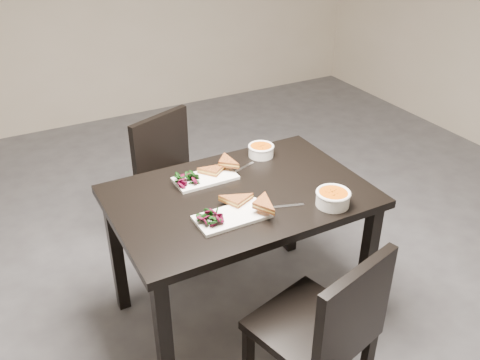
{
  "coord_description": "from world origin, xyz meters",
  "views": [
    {
      "loc": [
        -1.31,
        -2.26,
        2.02
      ],
      "look_at": [
        -0.33,
        -0.44,
        0.82
      ],
      "focal_mm": 38.75,
      "sensor_mm": 36.0,
      "label": 1
    }
  ],
  "objects_px": {
    "table": "(240,210)",
    "soup_bowl_near": "(333,197)",
    "chair_near": "(326,328)",
    "plate_near": "(232,217)",
    "chair_far": "(176,177)",
    "plate_far": "(205,178)",
    "soup_bowl_far": "(261,150)"
  },
  "relations": [
    {
      "from": "chair_far",
      "to": "plate_near",
      "type": "height_order",
      "value": "chair_far"
    },
    {
      "from": "plate_near",
      "to": "plate_far",
      "type": "height_order",
      "value": "same"
    },
    {
      "from": "chair_near",
      "to": "soup_bowl_near",
      "type": "bearing_deg",
      "value": 38.29
    },
    {
      "from": "table",
      "to": "chair_near",
      "type": "height_order",
      "value": "chair_near"
    },
    {
      "from": "table",
      "to": "chair_far",
      "type": "xyz_separation_m",
      "value": [
        -0.05,
        0.73,
        -0.17
      ]
    },
    {
      "from": "table",
      "to": "chair_near",
      "type": "bearing_deg",
      "value": -88.21
    },
    {
      "from": "table",
      "to": "plate_far",
      "type": "height_order",
      "value": "plate_far"
    },
    {
      "from": "table",
      "to": "soup_bowl_near",
      "type": "height_order",
      "value": "soup_bowl_near"
    },
    {
      "from": "chair_far",
      "to": "plate_far",
      "type": "distance_m",
      "value": 0.61
    },
    {
      "from": "chair_far",
      "to": "plate_far",
      "type": "xyz_separation_m",
      "value": [
        -0.04,
        -0.54,
        0.27
      ]
    },
    {
      "from": "table",
      "to": "soup_bowl_far",
      "type": "distance_m",
      "value": 0.42
    },
    {
      "from": "chair_far",
      "to": "soup_bowl_near",
      "type": "relative_size",
      "value": 5.38
    },
    {
      "from": "chair_far",
      "to": "soup_bowl_near",
      "type": "bearing_deg",
      "value": -92.22
    },
    {
      "from": "soup_bowl_near",
      "to": "plate_near",
      "type": "bearing_deg",
      "value": 165.07
    },
    {
      "from": "chair_near",
      "to": "soup_bowl_near",
      "type": "xyz_separation_m",
      "value": [
        0.3,
        0.39,
        0.31
      ]
    },
    {
      "from": "chair_far",
      "to": "table",
      "type": "bearing_deg",
      "value": -108.33
    },
    {
      "from": "plate_far",
      "to": "soup_bowl_far",
      "type": "xyz_separation_m",
      "value": [
        0.37,
        0.09,
        0.03
      ]
    },
    {
      "from": "plate_near",
      "to": "soup_bowl_far",
      "type": "distance_m",
      "value": 0.61
    },
    {
      "from": "chair_far",
      "to": "plate_far",
      "type": "height_order",
      "value": "chair_far"
    },
    {
      "from": "plate_near",
      "to": "soup_bowl_far",
      "type": "xyz_separation_m",
      "value": [
        0.41,
        0.45,
        0.03
      ]
    },
    {
      "from": "soup_bowl_near",
      "to": "plate_far",
      "type": "bearing_deg",
      "value": 130.54
    },
    {
      "from": "soup_bowl_near",
      "to": "chair_near",
      "type": "bearing_deg",
      "value": -127.02
    },
    {
      "from": "chair_near",
      "to": "plate_far",
      "type": "bearing_deg",
      "value": 82.62
    },
    {
      "from": "plate_near",
      "to": "soup_bowl_near",
      "type": "distance_m",
      "value": 0.47
    },
    {
      "from": "chair_far",
      "to": "plate_near",
      "type": "distance_m",
      "value": 0.94
    },
    {
      "from": "soup_bowl_far",
      "to": "table",
      "type": "bearing_deg",
      "value": -134.68
    },
    {
      "from": "plate_far",
      "to": "soup_bowl_far",
      "type": "bearing_deg",
      "value": 14.07
    },
    {
      "from": "chair_near",
      "to": "soup_bowl_far",
      "type": "relative_size",
      "value": 6.12
    },
    {
      "from": "table",
      "to": "chair_near",
      "type": "relative_size",
      "value": 1.41
    },
    {
      "from": "soup_bowl_near",
      "to": "plate_far",
      "type": "distance_m",
      "value": 0.63
    },
    {
      "from": "chair_near",
      "to": "table",
      "type": "bearing_deg",
      "value": 77.1
    },
    {
      "from": "chair_near",
      "to": "soup_bowl_near",
      "type": "height_order",
      "value": "chair_near"
    }
  ]
}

